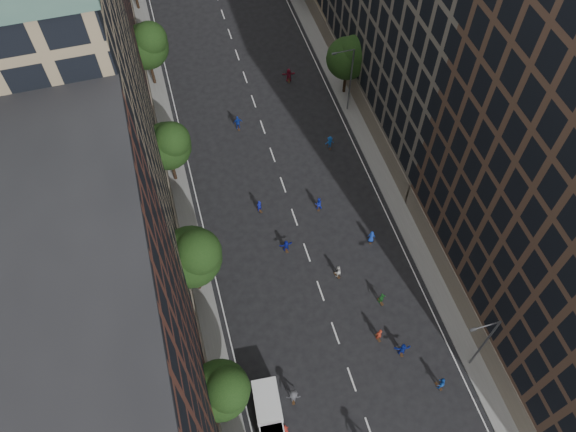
% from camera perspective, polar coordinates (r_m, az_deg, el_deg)
% --- Properties ---
extents(ground, '(240.00, 240.00, 0.00)m').
position_cam_1_polar(ground, '(64.14, -1.47, 5.91)').
color(ground, black).
rests_on(ground, ground).
extents(sidewalk_left, '(4.00, 105.00, 0.15)m').
position_cam_1_polar(sidewalk_left, '(68.41, -13.01, 8.31)').
color(sidewalk_left, slate).
rests_on(sidewalk_left, ground).
extents(sidewalk_right, '(4.00, 105.00, 0.15)m').
position_cam_1_polar(sidewalk_right, '(71.77, 6.43, 12.30)').
color(sidewalk_right, slate).
rests_on(sidewalk_right, ground).
extents(bldg_left_a, '(14.00, 22.00, 30.00)m').
position_cam_1_polar(bldg_left_a, '(36.83, -20.16, -19.21)').
color(bldg_left_a, '#582C21').
rests_on(bldg_left_a, ground).
extents(bldg_left_b, '(14.00, 26.00, 34.00)m').
position_cam_1_polar(bldg_left_b, '(48.52, -22.81, 9.52)').
color(bldg_left_b, '#8B795B').
rests_on(bldg_left_b, ground).
extents(tree_left_1, '(4.80, 4.80, 8.21)m').
position_cam_1_polar(tree_left_1, '(45.55, -6.72, -17.14)').
color(tree_left_1, black).
rests_on(tree_left_1, ground).
extents(tree_left_2, '(5.60, 5.60, 9.45)m').
position_cam_1_polar(tree_left_2, '(49.93, -9.64, -3.99)').
color(tree_left_2, black).
rests_on(tree_left_2, ground).
extents(tree_left_3, '(5.00, 5.00, 8.58)m').
position_cam_1_polar(tree_left_3, '(58.94, -12.03, 7.13)').
color(tree_left_3, black).
rests_on(tree_left_3, ground).
extents(tree_left_4, '(5.40, 5.40, 9.08)m').
position_cam_1_polar(tree_left_4, '(70.69, -14.14, 16.55)').
color(tree_left_4, black).
rests_on(tree_left_4, ground).
extents(tree_right_a, '(5.00, 5.00, 8.39)m').
position_cam_1_polar(tree_right_a, '(68.18, 6.27, 15.82)').
color(tree_right_a, black).
rests_on(tree_right_a, ground).
extents(streetlamp_near, '(2.64, 0.22, 9.06)m').
position_cam_1_polar(streetlamp_near, '(49.63, 19.23, -11.97)').
color(streetlamp_near, '#595B60').
rests_on(streetlamp_near, ground).
extents(streetlamp_far, '(2.64, 0.22, 9.06)m').
position_cam_1_polar(streetlamp_far, '(66.17, 6.22, 13.85)').
color(streetlamp_far, '#595B60').
rests_on(streetlamp_far, ground).
extents(cargo_van, '(2.63, 4.94, 2.54)m').
position_cam_1_polar(cargo_van, '(49.24, -2.02, -19.08)').
color(cargo_van, white).
rests_on(cargo_van, ground).
extents(skater_2, '(0.96, 0.84, 1.69)m').
position_cam_1_polar(skater_2, '(52.05, 15.24, -16.09)').
color(skater_2, '#1445A4').
rests_on(skater_2, ground).
extents(skater_5, '(1.60, 0.73, 1.66)m').
position_cam_1_polar(skater_5, '(52.41, 11.55, -13.12)').
color(skater_5, '#122799').
rests_on(skater_5, ground).
extents(skater_6, '(0.90, 0.69, 1.64)m').
position_cam_1_polar(skater_6, '(49.34, -0.35, -20.91)').
color(skater_6, maroon).
rests_on(skater_6, ground).
extents(skater_7, '(0.67, 0.49, 1.72)m').
position_cam_1_polar(skater_7, '(52.55, 9.23, -11.80)').
color(skater_7, '#A22D1B').
rests_on(skater_7, ground).
extents(skater_8, '(0.91, 0.80, 1.56)m').
position_cam_1_polar(skater_8, '(55.02, 5.05, -5.66)').
color(skater_8, silver).
rests_on(skater_8, ground).
extents(skater_9, '(1.37, 0.96, 1.92)m').
position_cam_1_polar(skater_9, '(49.90, 0.55, -17.88)').
color(skater_9, '#424348').
rests_on(skater_9, ground).
extents(skater_10, '(1.00, 0.60, 1.59)m').
position_cam_1_polar(skater_10, '(54.19, 9.48, -8.26)').
color(skater_10, '#1E6625').
rests_on(skater_10, ground).
extents(skater_11, '(1.41, 0.51, 1.49)m').
position_cam_1_polar(skater_11, '(56.33, -0.20, -3.05)').
color(skater_11, '#141FA2').
rests_on(skater_11, ground).
extents(skater_12, '(0.89, 0.74, 1.55)m').
position_cam_1_polar(skater_12, '(57.49, 8.46, -2.11)').
color(skater_12, '#1539B0').
rests_on(skater_12, ground).
extents(skater_13, '(0.68, 0.56, 1.58)m').
position_cam_1_polar(skater_13, '(59.07, -2.95, 1.01)').
color(skater_13, '#121A99').
rests_on(skater_13, ground).
extents(skater_14, '(0.87, 0.72, 1.64)m').
position_cam_1_polar(skater_14, '(59.22, 3.10, 1.25)').
color(skater_14, '#1728BE').
rests_on(skater_14, ground).
extents(skater_15, '(1.09, 0.67, 1.63)m').
position_cam_1_polar(skater_15, '(64.75, 4.26, 7.45)').
color(skater_15, '#13469F').
rests_on(skater_15, ground).
extents(skater_16, '(1.11, 0.47, 1.89)m').
position_cam_1_polar(skater_16, '(66.75, -5.11, 9.40)').
color(skater_16, '#1433A7').
rests_on(skater_16, ground).
extents(skater_17, '(1.74, 0.77, 1.81)m').
position_cam_1_polar(skater_17, '(72.48, 0.07, 14.10)').
color(skater_17, maroon).
rests_on(skater_17, ground).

